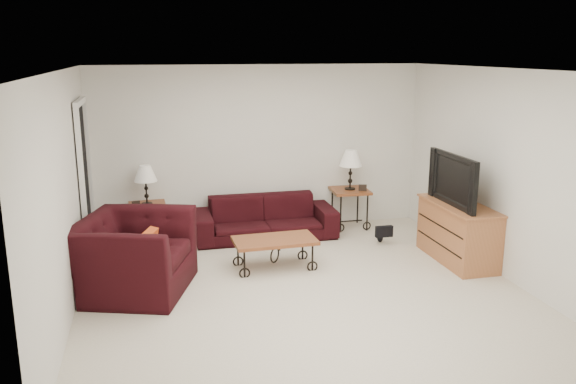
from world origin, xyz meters
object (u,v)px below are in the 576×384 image
at_px(lamp_left, 146,185).
at_px(tv_stand, 458,232).
at_px(television, 460,179).
at_px(backpack, 381,226).
at_px(side_table_left, 148,223).
at_px(armchair, 134,255).
at_px(coffee_table, 275,253).
at_px(lamp_right, 350,170).
at_px(side_table_right, 349,208).
at_px(sofa, 265,218).

xyz_separation_m(lamp_left, tv_stand, (3.94, -1.73, -0.46)).
xyz_separation_m(television, backpack, (-0.67, 0.93, -0.85)).
xyz_separation_m(side_table_left, armchair, (-0.17, -1.77, 0.15)).
xyz_separation_m(coffee_table, tv_stand, (2.39, -0.29, 0.19)).
height_order(lamp_left, lamp_right, lamp_right).
bearing_deg(armchair, lamp_right, -42.40).
bearing_deg(armchair, side_table_right, -42.40).
relative_size(coffee_table, tv_stand, 0.81).
bearing_deg(coffee_table, television, -6.86).
relative_size(side_table_left, armchair, 0.42).
bearing_deg(backpack, side_table_left, 146.81).
height_order(armchair, television, television).
distance_m(tv_stand, backpack, 1.17).
bearing_deg(coffee_table, side_table_left, 137.04).
bearing_deg(armchair, coffee_table, -60.45).
bearing_deg(side_table_left, backpack, -13.77).
xyz_separation_m(side_table_left, backpack, (3.25, -0.80, -0.03)).
relative_size(lamp_left, tv_stand, 0.44).
bearing_deg(armchair, television, -70.65).
bearing_deg(coffee_table, lamp_left, 137.04).
xyz_separation_m(lamp_right, backpack, (0.19, -0.80, -0.67)).
distance_m(side_table_right, lamp_left, 3.10).
height_order(side_table_right, backpack, side_table_right).
distance_m(side_table_right, lamp_right, 0.61).
bearing_deg(armchair, backpack, -55.28).
relative_size(side_table_left, backpack, 1.14).
bearing_deg(backpack, lamp_right, 84.34).
distance_m(lamp_right, television, 1.94).
xyz_separation_m(lamp_left, television, (3.92, -1.73, 0.25)).
height_order(armchair, tv_stand, armchair).
bearing_deg(side_table_right, sofa, -172.55).
height_order(coffee_table, tv_stand, tv_stand).
bearing_deg(television, backpack, -144.19).
height_order(side_table_right, television, television).
xyz_separation_m(side_table_right, backpack, (0.19, -0.80, -0.06)).
xyz_separation_m(lamp_right, television, (0.87, -1.73, 0.18)).
height_order(sofa, lamp_left, lamp_left).
bearing_deg(sofa, lamp_right, 7.45).
bearing_deg(tv_stand, side_table_left, 156.31).
distance_m(sofa, coffee_table, 1.27).
height_order(sofa, armchair, armchair).
bearing_deg(lamp_left, lamp_right, 0.00).
height_order(coffee_table, television, television).
xyz_separation_m(coffee_table, television, (2.37, -0.29, 0.90)).
bearing_deg(coffee_table, lamp_right, 43.88).
distance_m(television, backpack, 1.43).
xyz_separation_m(side_table_left, lamp_right, (3.05, 0.00, 0.64)).
relative_size(side_table_right, backpack, 1.24).
bearing_deg(television, side_table_right, -153.34).
relative_size(sofa, side_table_right, 3.37).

